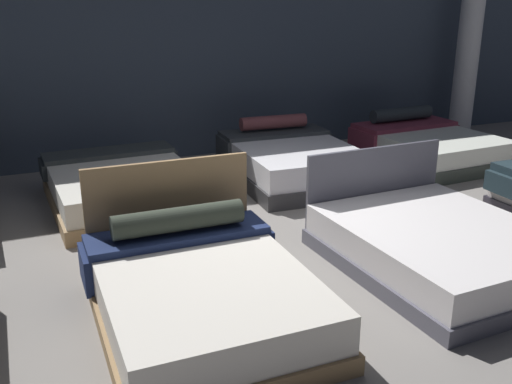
# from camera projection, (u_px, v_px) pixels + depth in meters

# --- Properties ---
(ground_plane) EXTENTS (18.00, 18.00, 0.02)m
(ground_plane) POSITION_uv_depth(u_px,v_px,m) (274.00, 247.00, 5.51)
(ground_plane) COLOR gray
(showroom_back_wall) EXTENTS (18.00, 0.06, 3.50)m
(showroom_back_wall) POSITION_uv_depth(u_px,v_px,m) (168.00, 38.00, 8.07)
(showroom_back_wall) COLOR #333D4C
(showroom_back_wall) RESTS_ON ground_plane
(bed_1) EXTENTS (1.55, 1.94, 1.00)m
(bed_1) POSITION_uv_depth(u_px,v_px,m) (201.00, 290.00, 4.18)
(bed_1) COLOR #94734C
(bed_1) RESTS_ON ground_plane
(bed_2) EXTENTS (1.72, 2.08, 0.87)m
(bed_2) POSITION_uv_depth(u_px,v_px,m) (438.00, 245.00, 5.04)
(bed_2) COLOR #52525E
(bed_2) RESTS_ON ground_plane
(bed_5) EXTENTS (1.68, 2.04, 0.48)m
(bed_5) POSITION_uv_depth(u_px,v_px,m) (123.00, 186.00, 6.58)
(bed_5) COLOR #957752
(bed_5) RESTS_ON ground_plane
(bed_6) EXTENTS (1.61, 2.08, 0.74)m
(bed_6) POSITION_uv_depth(u_px,v_px,m) (292.00, 161.00, 7.46)
(bed_6) COLOR #2C2C2E
(bed_6) RESTS_ON ground_plane
(bed_7) EXTENTS (1.69, 1.98, 0.69)m
(bed_7) POSITION_uv_depth(u_px,v_px,m) (428.00, 146.00, 8.35)
(bed_7) COLOR #2A312C
(bed_7) RESTS_ON ground_plane
(support_pillar) EXTENTS (0.38, 0.38, 3.50)m
(support_pillar) POSITION_uv_depth(u_px,v_px,m) (470.00, 32.00, 9.50)
(support_pillar) COLOR silver
(support_pillar) RESTS_ON ground_plane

